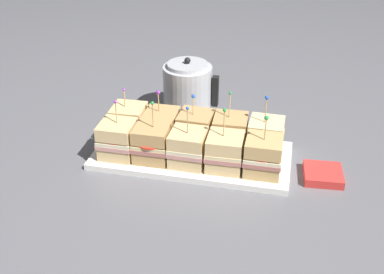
{
  "coord_description": "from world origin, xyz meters",
  "views": [
    {
      "loc": [
        0.25,
        -1.14,
        0.76
      ],
      "look_at": [
        0.0,
        0.0,
        0.07
      ],
      "focal_mm": 45.0,
      "sensor_mm": 36.0,
      "label": 1
    }
  ],
  "objects_px": {
    "sandwich_front_right": "(225,152)",
    "sandwich_back_left": "(162,126)",
    "sandwich_back_far_left": "(129,122)",
    "napkin_stack": "(323,174)",
    "sandwich_front_far_right": "(263,156)",
    "sandwich_back_far_right": "(266,137)",
    "kettle_steel": "(188,90)",
    "sandwich_front_far_left": "(118,139)",
    "serving_platter": "(192,156)",
    "sandwich_front_left": "(152,143)",
    "sandwich_front_center": "(188,148)",
    "sandwich_back_right": "(230,133)",
    "sandwich_back_center": "(196,129)"
  },
  "relations": [
    {
      "from": "sandwich_front_right",
      "to": "sandwich_back_far_left",
      "type": "xyz_separation_m",
      "value": [
        -0.31,
        0.1,
        0.0
      ]
    },
    {
      "from": "sandwich_front_far_left",
      "to": "sandwich_front_right",
      "type": "xyz_separation_m",
      "value": [
        0.3,
        0.0,
        -0.0
      ]
    },
    {
      "from": "sandwich_front_center",
      "to": "sandwich_front_right",
      "type": "xyz_separation_m",
      "value": [
        0.1,
        -0.0,
        0.0
      ]
    },
    {
      "from": "serving_platter",
      "to": "sandwich_back_far_left",
      "type": "xyz_separation_m",
      "value": [
        -0.2,
        0.05,
        0.06
      ]
    },
    {
      "from": "sandwich_front_far_left",
      "to": "sandwich_front_far_right",
      "type": "xyz_separation_m",
      "value": [
        0.41,
        0.0,
        0.0
      ]
    },
    {
      "from": "sandwich_back_far_left",
      "to": "sandwich_back_left",
      "type": "relative_size",
      "value": 0.97
    },
    {
      "from": "sandwich_back_far_right",
      "to": "kettle_steel",
      "type": "relative_size",
      "value": 0.9
    },
    {
      "from": "sandwich_back_far_right",
      "to": "napkin_stack",
      "type": "bearing_deg",
      "value": -22.78
    },
    {
      "from": "napkin_stack",
      "to": "sandwich_back_far_left",
      "type": "bearing_deg",
      "value": 172.89
    },
    {
      "from": "sandwich_back_left",
      "to": "kettle_steel",
      "type": "bearing_deg",
      "value": 82.15
    },
    {
      "from": "serving_platter",
      "to": "sandwich_back_left",
      "type": "distance_m",
      "value": 0.13
    },
    {
      "from": "sandwich_back_center",
      "to": "napkin_stack",
      "type": "xyz_separation_m",
      "value": [
        0.37,
        -0.07,
        -0.06
      ]
    },
    {
      "from": "sandwich_front_left",
      "to": "sandwich_back_far_right",
      "type": "relative_size",
      "value": 0.98
    },
    {
      "from": "serving_platter",
      "to": "sandwich_front_far_right",
      "type": "distance_m",
      "value": 0.22
    },
    {
      "from": "sandwich_front_right",
      "to": "sandwich_back_center",
      "type": "relative_size",
      "value": 1.09
    },
    {
      "from": "serving_platter",
      "to": "sandwich_front_far_right",
      "type": "bearing_deg",
      "value": -14.04
    },
    {
      "from": "sandwich_front_far_left",
      "to": "sandwich_front_center",
      "type": "xyz_separation_m",
      "value": [
        0.2,
        0.0,
        -0.0
      ]
    },
    {
      "from": "sandwich_front_far_right",
      "to": "sandwich_back_far_right",
      "type": "height_order",
      "value": "sandwich_back_far_right"
    },
    {
      "from": "sandwich_front_far_left",
      "to": "sandwich_back_left",
      "type": "height_order",
      "value": "sandwich_front_far_left"
    },
    {
      "from": "serving_platter",
      "to": "sandwich_back_right",
      "type": "xyz_separation_m",
      "value": [
        0.1,
        0.05,
        0.06
      ]
    },
    {
      "from": "sandwich_back_left",
      "to": "kettle_steel",
      "type": "relative_size",
      "value": 0.81
    },
    {
      "from": "serving_platter",
      "to": "sandwich_front_far_right",
      "type": "height_order",
      "value": "sandwich_front_far_right"
    },
    {
      "from": "sandwich_front_right",
      "to": "sandwich_back_left",
      "type": "height_order",
      "value": "sandwich_front_right"
    },
    {
      "from": "kettle_steel",
      "to": "serving_platter",
      "type": "bearing_deg",
      "value": -74.87
    },
    {
      "from": "sandwich_back_far_left",
      "to": "sandwich_back_right",
      "type": "relative_size",
      "value": 0.89
    },
    {
      "from": "sandwich_front_far_left",
      "to": "sandwich_back_center",
      "type": "bearing_deg",
      "value": 26.77
    },
    {
      "from": "sandwich_back_left",
      "to": "sandwich_front_far_left",
      "type": "bearing_deg",
      "value": -134.12
    },
    {
      "from": "serving_platter",
      "to": "kettle_steel",
      "type": "xyz_separation_m",
      "value": [
        -0.07,
        0.27,
        0.08
      ]
    },
    {
      "from": "sandwich_back_far_right",
      "to": "sandwich_front_far_right",
      "type": "bearing_deg",
      "value": -88.71
    },
    {
      "from": "kettle_steel",
      "to": "napkin_stack",
      "type": "xyz_separation_m",
      "value": [
        0.44,
        -0.29,
        -0.08
      ]
    },
    {
      "from": "sandwich_back_right",
      "to": "sandwich_front_center",
      "type": "bearing_deg",
      "value": -134.71
    },
    {
      "from": "sandwich_back_far_left",
      "to": "napkin_stack",
      "type": "distance_m",
      "value": 0.58
    },
    {
      "from": "sandwich_front_far_right",
      "to": "napkin_stack",
      "type": "distance_m",
      "value": 0.18
    },
    {
      "from": "sandwich_front_far_right",
      "to": "sandwich_back_far_right",
      "type": "xyz_separation_m",
      "value": [
        -0.0,
        0.1,
        0.0
      ]
    },
    {
      "from": "sandwich_back_center",
      "to": "kettle_steel",
      "type": "relative_size",
      "value": 0.81
    },
    {
      "from": "kettle_steel",
      "to": "sandwich_back_left",
      "type": "bearing_deg",
      "value": -97.85
    },
    {
      "from": "sandwich_front_far_right",
      "to": "napkin_stack",
      "type": "relative_size",
      "value": 1.57
    },
    {
      "from": "sandwich_back_far_right",
      "to": "kettle_steel",
      "type": "xyz_separation_m",
      "value": [
        -0.28,
        0.22,
        0.02
      ]
    },
    {
      "from": "sandwich_front_center",
      "to": "sandwich_front_far_left",
      "type": "bearing_deg",
      "value": -179.5
    },
    {
      "from": "sandwich_back_far_left",
      "to": "sandwich_front_far_left",
      "type": "bearing_deg",
      "value": -89.3
    },
    {
      "from": "serving_platter",
      "to": "sandwich_back_right",
      "type": "distance_m",
      "value": 0.13
    },
    {
      "from": "sandwich_front_far_left",
      "to": "sandwich_back_far_right",
      "type": "relative_size",
      "value": 0.93
    },
    {
      "from": "sandwich_back_left",
      "to": "sandwich_back_far_right",
      "type": "distance_m",
      "value": 0.31
    },
    {
      "from": "sandwich_front_right",
      "to": "sandwich_back_center",
      "type": "xyz_separation_m",
      "value": [
        -0.1,
        0.1,
        0.0
      ]
    },
    {
      "from": "kettle_steel",
      "to": "sandwich_front_far_right",
      "type": "bearing_deg",
      "value": -49.02
    },
    {
      "from": "sandwich_front_far_right",
      "to": "napkin_stack",
      "type": "height_order",
      "value": "sandwich_front_far_right"
    },
    {
      "from": "sandwich_front_right",
      "to": "sandwich_back_left",
      "type": "xyz_separation_m",
      "value": [
        -0.21,
        0.1,
        0.0
      ]
    },
    {
      "from": "sandwich_front_right",
      "to": "kettle_steel",
      "type": "distance_m",
      "value": 0.36
    },
    {
      "from": "sandwich_front_right",
      "to": "kettle_steel",
      "type": "height_order",
      "value": "kettle_steel"
    },
    {
      "from": "sandwich_front_far_left",
      "to": "napkin_stack",
      "type": "height_order",
      "value": "sandwich_front_far_left"
    }
  ]
}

